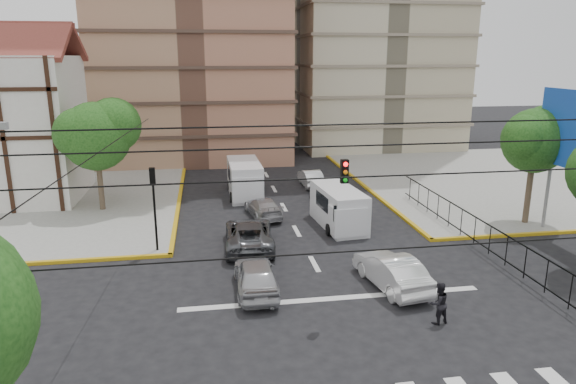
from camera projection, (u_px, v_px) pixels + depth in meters
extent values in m
plane|color=black|center=(340.00, 312.00, 20.63)|extent=(160.00, 160.00, 0.00)
cube|color=gray|center=(511.00, 179.00, 42.78)|extent=(26.00, 26.00, 0.15)
cube|color=silver|center=(333.00, 298.00, 21.77)|extent=(13.00, 0.40, 0.01)
cube|color=silver|center=(2.00, 130.00, 35.49)|extent=(10.00, 8.00, 10.00)
cube|color=maroon|center=(0.00, 42.00, 35.79)|extent=(10.80, 4.25, 2.65)
cylinder|color=slate|center=(547.00, 194.00, 29.95)|extent=(0.20, 0.20, 4.00)
cylinder|color=#473828|center=(529.00, 189.00, 30.80)|extent=(0.36, 0.36, 4.48)
sphere|color=#164012|center=(535.00, 141.00, 30.05)|extent=(3.80, 3.80, 3.80)
sphere|color=#164012|center=(548.00, 130.00, 30.34)|extent=(3.04, 3.04, 3.04)
sphere|color=#164012|center=(527.00, 139.00, 29.60)|extent=(2.85, 2.85, 2.85)
cylinder|color=#473828|center=(100.00, 180.00, 33.50)|extent=(0.36, 0.36, 4.20)
sphere|color=#164012|center=(96.00, 136.00, 32.76)|extent=(4.40, 4.40, 4.40)
sphere|color=#164012|center=(114.00, 125.00, 33.04)|extent=(3.52, 3.52, 3.52)
sphere|color=#164012|center=(80.00, 134.00, 32.28)|extent=(3.30, 3.30, 3.30)
cylinder|color=black|center=(155.00, 218.00, 26.38)|extent=(0.12, 0.12, 3.50)
cube|color=black|center=(152.00, 176.00, 25.81)|extent=(0.28, 0.22, 0.90)
sphere|color=#FF0C0C|center=(152.00, 171.00, 25.74)|extent=(0.17, 0.17, 0.17)
cube|color=black|center=(344.00, 171.00, 19.14)|extent=(0.28, 0.22, 0.90)
cylinder|color=black|center=(462.00, 245.00, 10.44)|extent=(18.00, 0.03, 0.03)
cube|color=silver|center=(338.00, 207.00, 30.80)|extent=(2.51, 5.25, 2.34)
cube|color=silver|center=(348.00, 220.00, 28.90)|extent=(2.04, 1.40, 1.63)
cube|color=black|center=(350.00, 212.00, 28.42)|extent=(1.88, 0.28, 0.91)
cylinder|color=black|center=(329.00, 230.00, 29.31)|extent=(0.25, 0.71, 0.71)
cylinder|color=black|center=(361.00, 228.00, 29.61)|extent=(0.25, 0.71, 0.71)
cylinder|color=black|center=(317.00, 213.00, 32.41)|extent=(0.25, 0.71, 0.71)
cylinder|color=black|center=(346.00, 212.00, 32.71)|extent=(0.25, 0.71, 0.71)
cube|color=silver|center=(244.00, 179.00, 37.57)|extent=(2.28, 5.53, 2.53)
cube|color=silver|center=(247.00, 188.00, 35.51)|extent=(2.11, 1.35, 1.76)
cube|color=black|center=(247.00, 181.00, 34.99)|extent=(2.03, 0.13, 0.99)
cylinder|color=black|center=(232.00, 197.00, 35.96)|extent=(0.25, 0.77, 0.77)
cylinder|color=black|center=(261.00, 196.00, 36.28)|extent=(0.25, 0.77, 0.77)
cylinder|color=black|center=(229.00, 185.00, 39.31)|extent=(0.25, 0.77, 0.77)
cylinder|color=black|center=(256.00, 184.00, 39.63)|extent=(0.25, 0.77, 0.77)
imported|color=#B2B2B7|center=(256.00, 275.00, 22.25)|extent=(1.79, 4.41, 1.50)
imported|color=white|center=(391.00, 271.00, 22.70)|extent=(2.35, 4.84, 1.53)
imported|color=#505257|center=(249.00, 234.00, 27.42)|extent=(2.77, 5.51, 1.50)
imported|color=#A5A5A9|center=(263.00, 207.00, 32.74)|extent=(2.35, 4.45, 1.23)
imported|color=#2B2A2D|center=(325.00, 191.00, 36.00)|extent=(2.33, 4.66, 1.52)
imported|color=white|center=(311.00, 178.00, 40.53)|extent=(1.50, 4.02, 1.31)
imported|color=black|center=(439.00, 303.00, 19.57)|extent=(0.93, 0.80, 1.67)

